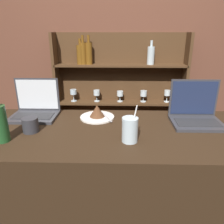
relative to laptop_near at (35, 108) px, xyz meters
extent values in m
cube|color=black|center=(0.54, -0.21, -0.60)|extent=(1.81, 0.68, 1.09)
cube|color=brown|center=(0.54, 1.05, 0.20)|extent=(7.00, 0.06, 2.70)
cube|color=#472D19|center=(-0.11, 0.93, -0.34)|extent=(0.03, 0.18, 1.62)
cube|color=#472D19|center=(1.26, 0.93, -0.34)|extent=(0.03, 0.18, 1.62)
cube|color=#472D19|center=(0.58, 1.02, -0.34)|extent=(1.40, 0.02, 1.62)
cube|color=#472D19|center=(0.58, 0.93, -0.66)|extent=(1.36, 0.18, 0.02)
cube|color=#472D19|center=(0.58, 0.93, -0.26)|extent=(1.36, 0.18, 0.02)
cube|color=#472D19|center=(0.58, 0.93, 0.15)|extent=(1.36, 0.18, 0.02)
cylinder|color=silver|center=(0.07, 0.93, -0.24)|extent=(0.06, 0.06, 0.01)
cylinder|color=silver|center=(0.07, 0.93, -0.20)|extent=(0.01, 0.01, 0.07)
cylinder|color=silver|center=(0.07, 0.93, -0.14)|extent=(0.07, 0.07, 0.05)
cylinder|color=silver|center=(0.32, 0.93, -0.24)|extent=(0.06, 0.06, 0.01)
cylinder|color=silver|center=(0.32, 0.93, -0.21)|extent=(0.01, 0.01, 0.07)
cylinder|color=silver|center=(0.32, 0.93, -0.15)|extent=(0.07, 0.07, 0.06)
cylinder|color=silver|center=(0.58, 0.93, -0.24)|extent=(0.06, 0.06, 0.01)
cylinder|color=silver|center=(0.58, 0.93, -0.21)|extent=(0.01, 0.01, 0.06)
cylinder|color=silver|center=(0.58, 0.93, -0.15)|extent=(0.07, 0.07, 0.05)
cylinder|color=silver|center=(0.83, 0.93, -0.24)|extent=(0.06, 0.06, 0.01)
cylinder|color=silver|center=(0.83, 0.93, -0.21)|extent=(0.01, 0.01, 0.06)
cylinder|color=silver|center=(0.83, 0.93, -0.15)|extent=(0.07, 0.07, 0.06)
cylinder|color=silver|center=(1.09, 0.93, -0.24)|extent=(0.06, 0.06, 0.01)
cylinder|color=silver|center=(1.09, 0.93, -0.21)|extent=(0.01, 0.01, 0.07)
cylinder|color=silver|center=(1.09, 0.93, -0.14)|extent=(0.06, 0.06, 0.06)
cylinder|color=brown|center=(0.19, 0.93, 0.27)|extent=(0.07, 0.07, 0.21)
cylinder|color=brown|center=(0.19, 0.93, 0.41)|extent=(0.02, 0.02, 0.07)
cylinder|color=brown|center=(0.25, 0.93, 0.27)|extent=(0.07, 0.07, 0.22)
cylinder|color=brown|center=(0.25, 0.93, 0.41)|extent=(0.02, 0.02, 0.07)
cylinder|color=brown|center=(0.16, 0.93, 0.25)|extent=(0.07, 0.07, 0.19)
cylinder|color=brown|center=(0.16, 0.93, 0.38)|extent=(0.03, 0.03, 0.06)
cylinder|color=#B2C1C6|center=(0.89, 0.93, 0.25)|extent=(0.07, 0.07, 0.18)
cylinder|color=#B2C1C6|center=(0.89, 0.93, 0.37)|extent=(0.03, 0.03, 0.06)
cube|color=#333338|center=(0.00, -0.04, -0.05)|extent=(0.30, 0.22, 0.02)
cube|color=#28282B|center=(0.00, -0.05, -0.04)|extent=(0.25, 0.12, 0.00)
cube|color=#333338|center=(0.00, 0.07, 0.08)|extent=(0.30, 0.00, 0.23)
cube|color=silver|center=(0.00, 0.07, 0.08)|extent=(0.27, 0.01, 0.20)
cube|color=#333338|center=(1.04, -0.12, -0.05)|extent=(0.30, 0.23, 0.02)
cube|color=#28282B|center=(1.04, -0.13, -0.04)|extent=(0.26, 0.13, 0.00)
cube|color=#333338|center=(1.04, -0.01, 0.08)|extent=(0.30, 0.00, 0.24)
cube|color=#1E2847|center=(1.04, -0.01, 0.08)|extent=(0.28, 0.01, 0.22)
cylinder|color=silver|center=(0.42, -0.03, -0.05)|extent=(0.22, 0.22, 0.01)
cone|color=#51301C|center=(0.42, -0.03, -0.01)|extent=(0.10, 0.10, 0.08)
cube|color=#B7B7BC|center=(0.48, -0.04, -0.04)|extent=(0.08, 0.16, 0.00)
cylinder|color=silver|center=(0.62, -0.35, 0.01)|extent=(0.08, 0.08, 0.13)
cylinder|color=white|center=(0.63, -0.35, 0.04)|extent=(0.04, 0.01, 0.20)
cylinder|color=#1E4C23|center=(-0.05, -0.36, 0.04)|extent=(0.07, 0.07, 0.19)
cylinder|color=#2D2D33|center=(0.06, -0.25, -0.01)|extent=(0.09, 0.09, 0.08)
camera|label=1|loc=(0.55, -1.36, 0.49)|focal=35.00mm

